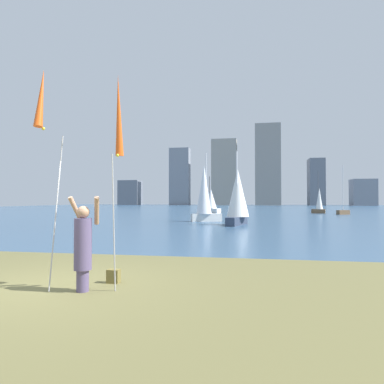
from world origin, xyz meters
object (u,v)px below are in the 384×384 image
at_px(person, 83,244).
at_px(kite_flag_right, 119,119).
at_px(sailboat_5, 204,194).
at_px(sailboat_7, 343,211).
at_px(sailboat_4, 319,202).
at_px(bag, 113,276).
at_px(sailboat_6, 238,196).
at_px(kite_flag_left, 42,105).
at_px(sailboat_1, 211,201).

xyz_separation_m(person, kite_flag_right, (0.59, 0.26, 2.42)).
bearing_deg(sailboat_5, sailboat_7, 48.73).
relative_size(person, sailboat_4, 0.33).
distance_m(bag, sailboat_6, 17.73).
distance_m(kite_flag_left, sailboat_1, 40.24).
distance_m(sailboat_4, sailboat_5, 22.82).
relative_size(kite_flag_right, sailboat_4, 0.76).
relative_size(sailboat_1, sailboat_7, 0.83).
height_order(kite_flag_left, sailboat_6, sailboat_6).
height_order(sailboat_5, sailboat_7, sailboat_7).
bearing_deg(kite_flag_right, sailboat_7, 71.13).
relative_size(kite_flag_right, sailboat_1, 0.87).
height_order(bag, sailboat_4, sailboat_4).
height_order(person, sailboat_5, sailboat_5).
bearing_deg(sailboat_6, person, -96.32).
bearing_deg(sailboat_4, sailboat_7, -56.48).
bearing_deg(sailboat_1, sailboat_5, -84.36).
xyz_separation_m(kite_flag_left, sailboat_6, (2.62, 18.74, -1.48)).
xyz_separation_m(person, kite_flag_left, (-0.59, -0.45, 2.57)).
height_order(kite_flag_right, sailboat_7, sailboat_7).
bearing_deg(sailboat_5, person, -87.96).
xyz_separation_m(kite_flag_right, sailboat_6, (1.43, 18.03, -1.33)).
bearing_deg(sailboat_1, kite_flag_right, -85.44).
bearing_deg(sailboat_6, kite_flag_right, -94.54).
height_order(person, sailboat_6, sailboat_6).
xyz_separation_m(sailboat_1, sailboat_4, (13.82, 1.28, -0.02)).
bearing_deg(kite_flag_left, sailboat_7, 69.88).
relative_size(kite_flag_right, sailboat_5, 0.76).
xyz_separation_m(person, bag, (0.30, 0.75, -0.74)).
relative_size(person, sailboat_7, 0.31).
relative_size(person, sailboat_1, 0.38).
distance_m(kite_flag_left, sailboat_5, 22.08).
bearing_deg(bag, kite_flag_left, -126.80).
bearing_deg(sailboat_4, sailboat_6, -112.15).
relative_size(bag, sailboat_6, 0.06).
bearing_deg(sailboat_6, sailboat_1, 102.08).
xyz_separation_m(kite_flag_left, kite_flag_right, (1.19, 0.71, -0.15)).
bearing_deg(kite_flag_left, sailboat_6, 82.05).
distance_m(person, bag, 1.10).
relative_size(person, sailboat_6, 0.36).
xyz_separation_m(kite_flag_right, bag, (-0.29, 0.48, -3.17)).
xyz_separation_m(sailboat_1, sailboat_5, (1.79, -18.10, 0.68)).
distance_m(sailboat_1, sailboat_7, 16.12).
relative_size(bag, sailboat_7, 0.05).
height_order(bag, sailboat_1, sailboat_1).
xyz_separation_m(kite_flag_right, sailboat_7, (12.81, 37.48, -2.93)).
bearing_deg(kite_flag_right, kite_flag_left, -149.01).
bearing_deg(kite_flag_left, sailboat_4, 74.03).
bearing_deg(sailboat_4, kite_flag_right, -104.68).
bearing_deg(kite_flag_right, sailboat_5, 93.65).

